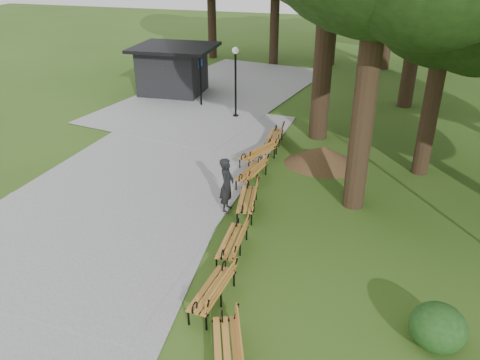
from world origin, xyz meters
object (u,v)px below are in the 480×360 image
(dirt_mound, at_px, (323,155))
(bench_2, at_px, (232,241))
(bench_3, at_px, (247,199))
(bench_5, at_px, (258,153))
(bench_0, at_px, (227,349))
(lamp_post, at_px, (236,68))
(bench_6, at_px, (274,137))
(bench_1, at_px, (212,290))
(bench_4, at_px, (252,172))
(person, at_px, (227,185))
(kiosk, at_px, (172,70))

(dirt_mound, relative_size, bench_2, 1.34)
(bench_3, xyz_separation_m, bench_5, (-0.65, 3.73, 0.00))
(bench_0, distance_m, bench_3, 6.29)
(lamp_post, relative_size, bench_6, 1.81)
(bench_1, bearing_deg, lamp_post, -160.35)
(bench_3, height_order, bench_4, same)
(lamp_post, height_order, dirt_mound, lamp_post)
(person, height_order, bench_4, person)
(bench_1, height_order, bench_2, same)
(kiosk, relative_size, bench_2, 2.31)
(kiosk, distance_m, dirt_mound, 12.32)
(bench_3, bearing_deg, bench_5, 179.85)
(person, bearing_deg, dirt_mound, -32.59)
(dirt_mound, xyz_separation_m, bench_0, (-0.49, -10.56, 0.06))
(person, distance_m, bench_2, 2.52)
(kiosk, xyz_separation_m, bench_0, (9.21, -18.10, -0.93))
(person, relative_size, dirt_mound, 0.72)
(bench_0, height_order, bench_2, same)
(dirt_mound, xyz_separation_m, bench_4, (-2.25, -2.37, 0.06))
(bench_2, relative_size, bench_5, 1.00)
(bench_1, height_order, bench_4, same)
(bench_2, relative_size, bench_3, 1.00)
(bench_1, xyz_separation_m, bench_5, (-1.09, 8.23, 0.00))
(bench_0, bearing_deg, bench_4, 170.60)
(dirt_mound, xyz_separation_m, bench_3, (-1.83, -4.42, 0.06))
(dirt_mound, bearing_deg, bench_3, -112.49)
(kiosk, distance_m, lamp_post, 5.70)
(person, distance_m, bench_0, 6.37)
(bench_6, bearing_deg, bench_2, 0.66)
(bench_5, height_order, bench_6, same)
(bench_1, height_order, bench_3, same)
(bench_1, xyz_separation_m, bench_2, (-0.17, 2.09, 0.00))
(person, relative_size, bench_1, 0.96)
(bench_0, distance_m, bench_2, 3.88)
(bench_2, xyz_separation_m, bench_5, (-0.92, 6.14, 0.00))
(bench_4, bearing_deg, bench_1, 16.19)
(person, bearing_deg, bench_0, -165.83)
(bench_2, distance_m, bench_6, 8.11)
(bench_5, bearing_deg, bench_6, -163.61)
(kiosk, relative_size, lamp_post, 1.28)
(bench_6, bearing_deg, kiosk, -134.56)
(bench_2, distance_m, bench_5, 6.21)
(bench_1, bearing_deg, person, -161.54)
(person, bearing_deg, kiosk, 26.94)
(lamp_post, bearing_deg, kiosk, 147.33)
(bench_1, relative_size, bench_2, 1.00)
(bench_3, bearing_deg, bench_6, 174.36)
(bench_0, height_order, bench_1, same)
(bench_4, distance_m, bench_5, 1.69)
(dirt_mound, bearing_deg, bench_6, 151.18)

